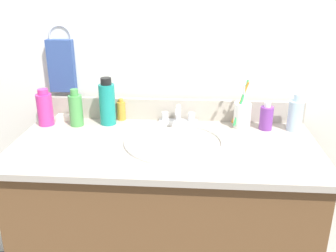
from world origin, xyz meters
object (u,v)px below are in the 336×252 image
(bottle_toner_green, at_px, (76,109))
(cup_white_ceramic, at_px, (242,114))
(faucet, at_px, (178,118))
(bottle_gel_clear, at_px, (295,115))
(bottle_cream_purple, at_px, (266,117))
(bottle_mouthwash_teal, at_px, (107,103))
(bottle_oil_amber, at_px, (121,110))
(bottle_soap_pink, at_px, (45,108))
(hand_towel, at_px, (62,66))
(soap_bar, at_px, (65,118))

(bottle_toner_green, bearing_deg, cup_white_ceramic, 2.26)
(faucet, distance_m, bottle_gel_clear, 0.47)
(bottle_cream_purple, bearing_deg, bottle_mouthwash_teal, 178.73)
(bottle_oil_amber, height_order, bottle_mouthwash_teal, bottle_mouthwash_teal)
(faucet, bearing_deg, bottle_soap_pink, -174.98)
(faucet, xyz_separation_m, bottle_mouthwash_teal, (-0.29, -0.02, 0.06))
(hand_towel, bearing_deg, cup_white_ceramic, -6.97)
(bottle_cream_purple, relative_size, cup_white_ceramic, 0.58)
(bottle_cream_purple, distance_m, bottle_toner_green, 0.77)
(bottle_toner_green, bearing_deg, bottle_gel_clear, 0.61)
(faucet, height_order, cup_white_ceramic, cup_white_ceramic)
(bottle_oil_amber, bearing_deg, hand_towel, 171.08)
(bottle_mouthwash_teal, bearing_deg, bottle_oil_amber, 49.33)
(hand_towel, bearing_deg, soap_bar, -77.99)
(soap_bar, bearing_deg, faucet, -0.95)
(bottle_gel_clear, distance_m, bottle_mouthwash_teal, 0.75)
(hand_towel, height_order, bottle_soap_pink, hand_towel)
(bottle_toner_green, bearing_deg, bottle_cream_purple, 0.90)
(bottle_soap_pink, distance_m, cup_white_ceramic, 0.80)
(bottle_gel_clear, height_order, bottle_soap_pink, bottle_soap_pink)
(soap_bar, bearing_deg, bottle_toner_green, -36.98)
(faucet, xyz_separation_m, bottle_oil_amber, (-0.24, 0.03, 0.01))
(bottle_cream_purple, xyz_separation_m, cup_white_ceramic, (-0.09, 0.01, 0.01))
(faucet, bearing_deg, hand_towel, 171.52)
(bottle_toner_green, relative_size, soap_bar, 2.40)
(faucet, height_order, bottle_oil_amber, bottle_oil_amber)
(bottle_gel_clear, distance_m, bottle_oil_amber, 0.71)
(bottle_oil_amber, height_order, bottle_cream_purple, bottle_cream_purple)
(bottle_oil_amber, relative_size, bottle_toner_green, 0.61)
(hand_towel, distance_m, soap_bar, 0.22)
(faucet, bearing_deg, bottle_gel_clear, -4.39)
(bottle_cream_purple, height_order, bottle_soap_pink, bottle_soap_pink)
(bottle_oil_amber, height_order, bottle_soap_pink, bottle_soap_pink)
(faucet, xyz_separation_m, soap_bar, (-0.49, 0.01, -0.02))
(hand_towel, height_order, soap_bar, hand_towel)
(bottle_soap_pink, bearing_deg, hand_towel, 70.42)
(cup_white_ceramic, bearing_deg, bottle_oil_amber, 174.02)
(hand_towel, distance_m, cup_white_ceramic, 0.78)
(bottle_soap_pink, bearing_deg, faucet, 5.02)
(bottle_cream_purple, xyz_separation_m, soap_bar, (-0.84, 0.04, -0.04))
(bottle_cream_purple, bearing_deg, bottle_gel_clear, -1.41)
(cup_white_ceramic, bearing_deg, soap_bar, 177.97)
(cup_white_ceramic, height_order, soap_bar, cup_white_ceramic)
(bottle_soap_pink, bearing_deg, bottle_gel_clear, 0.69)
(bottle_gel_clear, height_order, cup_white_ceramic, cup_white_ceramic)
(hand_towel, xyz_separation_m, bottle_oil_amber, (0.25, -0.04, -0.18))
(hand_towel, xyz_separation_m, bottle_toner_green, (0.08, -0.12, -0.15))
(bottle_mouthwash_teal, xyz_separation_m, bottle_soap_pink, (-0.25, -0.03, -0.02))
(bottle_mouthwash_teal, height_order, cup_white_ceramic, same)
(bottle_gel_clear, bearing_deg, soap_bar, 177.37)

